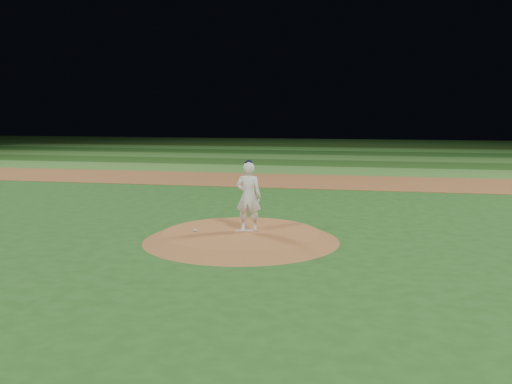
# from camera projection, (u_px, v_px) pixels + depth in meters

# --- Properties ---
(ground) EXTENTS (120.00, 120.00, 0.00)m
(ground) POSITION_uv_depth(u_px,v_px,m) (241.00, 240.00, 16.03)
(ground) COLOR #21541B
(ground) RESTS_ON ground
(infield_dirt_band) EXTENTS (70.00, 6.00, 0.02)m
(infield_dirt_band) POSITION_uv_depth(u_px,v_px,m) (304.00, 181.00, 29.59)
(infield_dirt_band) COLOR brown
(infield_dirt_band) RESTS_ON ground
(outfield_stripe_0) EXTENTS (70.00, 5.00, 0.02)m
(outfield_stripe_0) POSITION_uv_depth(u_px,v_px,m) (315.00, 170.00, 34.92)
(outfield_stripe_0) COLOR #3D762B
(outfield_stripe_0) RESTS_ON ground
(outfield_stripe_1) EXTENTS (70.00, 5.00, 0.02)m
(outfield_stripe_1) POSITION_uv_depth(u_px,v_px,m) (323.00, 163.00, 39.76)
(outfield_stripe_1) COLOR #1E4616
(outfield_stripe_1) RESTS_ON ground
(outfield_stripe_2) EXTENTS (70.00, 5.00, 0.02)m
(outfield_stripe_2) POSITION_uv_depth(u_px,v_px,m) (329.00, 158.00, 44.61)
(outfield_stripe_2) COLOR #356B27
(outfield_stripe_2) RESTS_ON ground
(outfield_stripe_3) EXTENTS (70.00, 5.00, 0.02)m
(outfield_stripe_3) POSITION_uv_depth(u_px,v_px,m) (333.00, 153.00, 49.45)
(outfield_stripe_3) COLOR #1B4817
(outfield_stripe_3) RESTS_ON ground
(outfield_stripe_4) EXTENTS (70.00, 5.00, 0.02)m
(outfield_stripe_4) POSITION_uv_depth(u_px,v_px,m) (337.00, 149.00, 54.29)
(outfield_stripe_4) COLOR #34762B
(outfield_stripe_4) RESTS_ON ground
(outfield_stripe_5) EXTENTS (70.00, 5.00, 0.02)m
(outfield_stripe_5) POSITION_uv_depth(u_px,v_px,m) (341.00, 146.00, 59.13)
(outfield_stripe_5) COLOR #214416
(outfield_stripe_5) RESTS_ON ground
(pitchers_mound) EXTENTS (5.50, 5.50, 0.25)m
(pitchers_mound) POSITION_uv_depth(u_px,v_px,m) (241.00, 236.00, 16.01)
(pitchers_mound) COLOR #A06031
(pitchers_mound) RESTS_ON ground
(pitching_rubber) EXTENTS (0.53, 0.23, 0.03)m
(pitching_rubber) POSITION_uv_depth(u_px,v_px,m) (244.00, 231.00, 16.10)
(pitching_rubber) COLOR beige
(pitching_rubber) RESTS_ON pitchers_mound
(rosin_bag) EXTENTS (0.11, 0.11, 0.06)m
(rosin_bag) POSITION_uv_depth(u_px,v_px,m) (195.00, 230.00, 16.05)
(rosin_bag) COLOR silver
(rosin_bag) RESTS_ON pitchers_mound
(pitcher_on_mound) EXTENTS (0.71, 0.47, 2.01)m
(pitcher_on_mound) POSITION_uv_depth(u_px,v_px,m) (249.00, 196.00, 16.01)
(pitcher_on_mound) COLOR white
(pitcher_on_mound) RESTS_ON pitchers_mound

